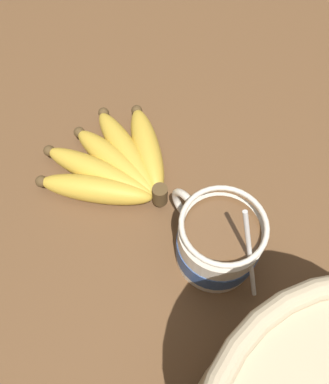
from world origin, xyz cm
name	(u,v)px	position (x,y,z in cm)	size (l,w,h in cm)	color
table	(174,217)	(0.00, 0.00, 1.58)	(121.73, 121.73, 3.17)	brown
coffee_mug	(215,244)	(-7.75, 0.37, 7.23)	(15.24, 9.78, 14.84)	beige
banana_bunch	(117,164)	(10.08, 2.18, 5.00)	(18.90, 20.64, 4.38)	#4C381E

